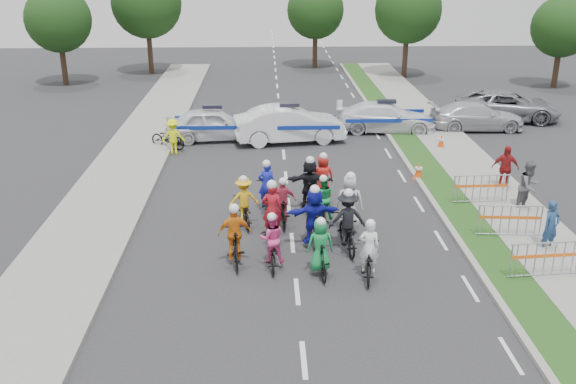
{
  "coord_description": "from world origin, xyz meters",
  "views": [
    {
      "loc": [
        -0.76,
        -14.8,
        8.44
      ],
      "look_at": [
        -0.08,
        4.49,
        1.1
      ],
      "focal_mm": 40.0,
      "sensor_mm": 36.0,
      "label": 1
    }
  ],
  "objects_px": {
    "cone_1": "(441,142)",
    "tree_2": "(562,27)",
    "marshal_hiviz": "(173,136)",
    "rider_5": "(314,221)",
    "barrier_0": "(544,261)",
    "parked_bike": "(168,138)",
    "spectator_0": "(551,226)",
    "rider_0": "(368,258)",
    "rider_8": "(323,205)",
    "barrier_1": "(509,222)",
    "police_car_2": "(386,117)",
    "spectator_1": "(529,186)",
    "rider_11": "(310,188)",
    "rider_6": "(272,221)",
    "tree_0": "(58,20)",
    "civilian_suv": "(507,106)",
    "barrier_2": "(481,190)",
    "tree_1": "(408,10)",
    "rider_7": "(349,209)",
    "police_car_0": "(213,124)",
    "rider_4": "(347,226)",
    "spectator_2": "(505,168)",
    "cone_0": "(419,171)",
    "rider_13": "(323,183)",
    "tree_4": "(316,10)",
    "police_car_1": "(289,124)",
    "tree_3": "(146,3)",
    "rider_1": "(320,252)",
    "civilian_sedan": "(476,116)",
    "rider_9": "(283,207)",
    "rider_10": "(244,206)",
    "rider_12": "(267,194)"
  },
  "relations": [
    {
      "from": "barrier_2",
      "to": "tree_2",
      "type": "bearing_deg",
      "value": 60.7
    },
    {
      "from": "tree_3",
      "to": "tree_4",
      "type": "relative_size",
      "value": 1.17
    },
    {
      "from": "tree_1",
      "to": "rider_7",
      "type": "bearing_deg",
      "value": -105.29
    },
    {
      "from": "rider_4",
      "to": "rider_7",
      "type": "xyz_separation_m",
      "value": [
        0.22,
        1.26,
        0.03
      ]
    },
    {
      "from": "rider_6",
      "to": "rider_8",
      "type": "height_order",
      "value": "rider_6"
    },
    {
      "from": "rider_5",
      "to": "tree_0",
      "type": "xyz_separation_m",
      "value": [
        -14.64,
        25.29,
        3.35
      ]
    },
    {
      "from": "rider_11",
      "to": "marshal_hiviz",
      "type": "xyz_separation_m",
      "value": [
        -5.5,
        6.78,
        -0.05
      ]
    },
    {
      "from": "rider_10",
      "to": "rider_12",
      "type": "distance_m",
      "value": 1.39
    },
    {
      "from": "police_car_1",
      "to": "spectator_0",
      "type": "relative_size",
      "value": 3.21
    },
    {
      "from": "cone_1",
      "to": "tree_2",
      "type": "distance_m",
      "value": 17.67
    },
    {
      "from": "rider_4",
      "to": "rider_12",
      "type": "relative_size",
      "value": 1.06
    },
    {
      "from": "tree_2",
      "to": "tree_4",
      "type": "xyz_separation_m",
      "value": [
        -15.0,
        8.0,
        0.35
      ]
    },
    {
      "from": "tree_2",
      "to": "barrier_2",
      "type": "bearing_deg",
      "value": -119.3
    },
    {
      "from": "marshal_hiviz",
      "to": "tree_2",
      "type": "xyz_separation_m",
      "value": [
        22.81,
        13.69,
        3.05
      ]
    },
    {
      "from": "spectator_1",
      "to": "marshal_hiviz",
      "type": "distance_m",
      "value": 14.73
    },
    {
      "from": "rider_9",
      "to": "tree_2",
      "type": "relative_size",
      "value": 0.29
    },
    {
      "from": "barrier_1",
      "to": "tree_4",
      "type": "bearing_deg",
      "value": 96.82
    },
    {
      "from": "rider_0",
      "to": "rider_11",
      "type": "xyz_separation_m",
      "value": [
        -1.28,
        4.81,
        0.25
      ]
    },
    {
      "from": "rider_6",
      "to": "barrier_2",
      "type": "xyz_separation_m",
      "value": [
        7.31,
        2.69,
        -0.1
      ]
    },
    {
      "from": "marshal_hiviz",
      "to": "rider_5",
      "type": "bearing_deg",
      "value": 119.28
    },
    {
      "from": "rider_4",
      "to": "police_car_1",
      "type": "bearing_deg",
      "value": -89.48
    },
    {
      "from": "spectator_0",
      "to": "rider_9",
      "type": "bearing_deg",
      "value": 141.73
    },
    {
      "from": "rider_4",
      "to": "spectator_2",
      "type": "relative_size",
      "value": 1.17
    },
    {
      "from": "cone_1",
      "to": "tree_1",
      "type": "relative_size",
      "value": 0.1
    },
    {
      "from": "spectator_0",
      "to": "tree_3",
      "type": "height_order",
      "value": "tree_3"
    },
    {
      "from": "cone_0",
      "to": "spectator_2",
      "type": "bearing_deg",
      "value": -23.01
    },
    {
      "from": "rider_4",
      "to": "barrier_0",
      "type": "relative_size",
      "value": 1.0
    },
    {
      "from": "rider_7",
      "to": "cone_0",
      "type": "distance_m",
      "value": 5.93
    },
    {
      "from": "rider_0",
      "to": "rider_6",
      "type": "height_order",
      "value": "rider_6"
    },
    {
      "from": "rider_9",
      "to": "barrier_0",
      "type": "distance_m",
      "value": 7.97
    },
    {
      "from": "rider_7",
      "to": "rider_9",
      "type": "bearing_deg",
      "value": -7.89
    },
    {
      "from": "cone_0",
      "to": "rider_13",
      "type": "bearing_deg",
      "value": -149.78
    },
    {
      "from": "police_car_0",
      "to": "tree_2",
      "type": "distance_m",
      "value": 24.37
    },
    {
      "from": "police_car_2",
      "to": "rider_5",
      "type": "bearing_deg",
      "value": 167.4
    },
    {
      "from": "rider_5",
      "to": "marshal_hiviz",
      "type": "height_order",
      "value": "rider_5"
    },
    {
      "from": "marshal_hiviz",
      "to": "tree_0",
      "type": "distance_m",
      "value": 18.5
    },
    {
      "from": "police_car_0",
      "to": "tree_0",
      "type": "xyz_separation_m",
      "value": [
        -10.76,
        13.54,
        3.43
      ]
    },
    {
      "from": "rider_0",
      "to": "spectator_2",
      "type": "xyz_separation_m",
      "value": [
        6.1,
        6.64,
        0.26
      ]
    },
    {
      "from": "police_car_2",
      "to": "spectator_1",
      "type": "relative_size",
      "value": 2.77
    },
    {
      "from": "tree_0",
      "to": "civilian_suv",
      "type": "bearing_deg",
      "value": -21.61
    },
    {
      "from": "rider_8",
      "to": "barrier_1",
      "type": "xyz_separation_m",
      "value": [
        5.65,
        -1.4,
        -0.08
      ]
    },
    {
      "from": "barrier_0",
      "to": "parked_bike",
      "type": "distance_m",
      "value": 17.41
    },
    {
      "from": "rider_1",
      "to": "civilian_sedan",
      "type": "relative_size",
      "value": 0.38
    },
    {
      "from": "rider_8",
      "to": "civilian_sedan",
      "type": "xyz_separation_m",
      "value": [
        8.63,
        11.37,
        0.03
      ]
    },
    {
      "from": "rider_6",
      "to": "rider_11",
      "type": "relative_size",
      "value": 1.02
    },
    {
      "from": "rider_0",
      "to": "cone_0",
      "type": "distance_m",
      "value": 8.5
    },
    {
      "from": "rider_0",
      "to": "rider_6",
      "type": "bearing_deg",
      "value": -35.73
    },
    {
      "from": "barrier_1",
      "to": "tree_2",
      "type": "bearing_deg",
      "value": 63.78
    },
    {
      "from": "spectator_0",
      "to": "rider_0",
      "type": "bearing_deg",
      "value": 171.52
    },
    {
      "from": "rider_8",
      "to": "barrier_1",
      "type": "height_order",
      "value": "rider_8"
    }
  ]
}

